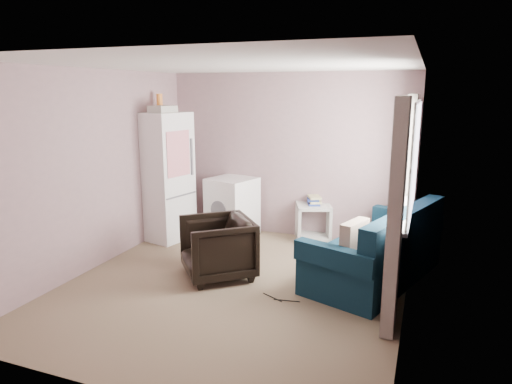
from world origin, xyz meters
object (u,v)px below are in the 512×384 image
(fridge, at_px, (165,176))
(washing_machine, at_px, (232,205))
(armchair, at_px, (217,245))
(side_table, at_px, (313,219))
(sofa, at_px, (379,253))

(fridge, xyz_separation_m, washing_machine, (0.88, 0.51, -0.50))
(armchair, relative_size, side_table, 1.19)
(armchair, relative_size, sofa, 0.36)
(sofa, bearing_deg, washing_machine, 176.07)
(side_table, bearing_deg, fridge, -161.59)
(armchair, xyz_separation_m, washing_machine, (-0.51, 1.60, 0.06))
(fridge, bearing_deg, armchair, -24.72)
(armchair, bearing_deg, side_table, 117.32)
(armchair, height_order, fridge, fridge)
(armchair, bearing_deg, fridge, -168.06)
(washing_machine, height_order, side_table, washing_machine)
(armchair, distance_m, fridge, 1.85)
(armchair, relative_size, washing_machine, 0.90)
(fridge, relative_size, sofa, 0.98)
(fridge, height_order, washing_machine, fridge)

